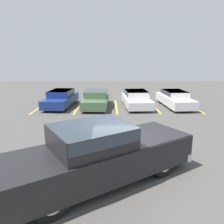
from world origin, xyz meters
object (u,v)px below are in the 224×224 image
(parked_sedan_d, at_px, (175,98))
(parked_sedan_b, at_px, (96,98))
(pickup_truck, at_px, (101,153))
(parked_sedan_a, at_px, (61,98))
(parked_sedan_c, at_px, (136,98))

(parked_sedan_d, bearing_deg, parked_sedan_b, -92.26)
(pickup_truck, relative_size, parked_sedan_d, 1.28)
(pickup_truck, distance_m, parked_sedan_d, 12.07)
(parked_sedan_a, bearing_deg, parked_sedan_d, 94.57)
(parked_sedan_d, bearing_deg, pickup_truck, -30.41)
(parked_sedan_c, xyz_separation_m, parked_sedan_d, (3.05, 0.03, -0.01))
(parked_sedan_b, distance_m, parked_sedan_c, 3.14)
(pickup_truck, distance_m, parked_sedan_b, 10.65)
(parked_sedan_c, bearing_deg, pickup_truck, -15.10)
(pickup_truck, relative_size, parked_sedan_b, 1.32)
(pickup_truck, bearing_deg, parked_sedan_c, 45.49)
(pickup_truck, bearing_deg, parked_sedan_a, 76.05)
(parked_sedan_c, distance_m, parked_sedan_d, 3.05)
(pickup_truck, height_order, parked_sedan_b, pickup_truck)
(parked_sedan_c, bearing_deg, parked_sedan_d, 87.84)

